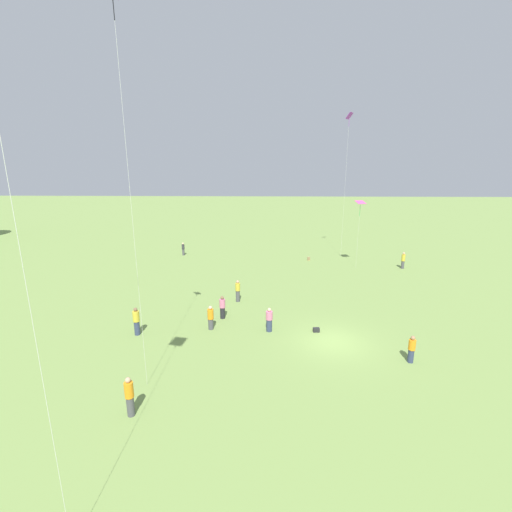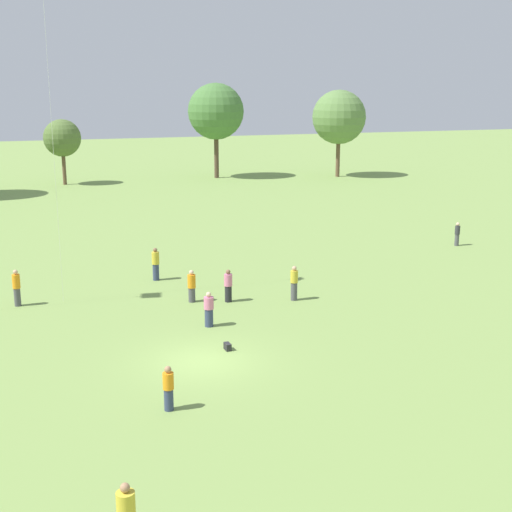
# 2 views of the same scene
# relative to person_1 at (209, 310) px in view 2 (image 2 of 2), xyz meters

# --- Properties ---
(ground_plane) EXTENTS (240.00, 240.00, 0.00)m
(ground_plane) POSITION_rel_person_1_xyz_m (-1.34, -4.02, -0.80)
(ground_plane) COLOR #7A994C
(tree_2) EXTENTS (4.05, 4.05, 7.12)m
(tree_2) POSITION_rel_person_1_xyz_m (-2.86, 50.72, 4.26)
(tree_2) COLOR brown
(tree_2) RESTS_ON ground_plane
(tree_3) EXTENTS (6.49, 6.49, 10.96)m
(tree_3) POSITION_rel_person_1_xyz_m (14.58, 50.93, 6.88)
(tree_3) COLOR brown
(tree_3) RESTS_ON ground_plane
(tree_4) EXTENTS (6.31, 6.31, 10.17)m
(tree_4) POSITION_rel_person_1_xyz_m (28.57, 47.33, 6.19)
(tree_4) COLOR brown
(tree_4) RESTS_ON ground_plane
(person_1) EXTENTS (0.59, 0.59, 1.65)m
(person_1) POSITION_rel_person_1_xyz_m (0.00, 0.00, 0.00)
(person_1) COLOR #333D5B
(person_1) RESTS_ON ground_plane
(person_2) EXTENTS (0.52, 0.52, 1.61)m
(person_2) POSITION_rel_person_1_xyz_m (-3.54, -7.93, -0.01)
(person_2) COLOR #333D5B
(person_2) RESTS_ON ground_plane
(person_3) EXTENTS (0.38, 0.38, 1.63)m
(person_3) POSITION_rel_person_1_xyz_m (20.53, 10.76, 0.01)
(person_3) COLOR #4C4C51
(person_3) RESTS_ON ground_plane
(person_6) EXTENTS (0.54, 0.54, 1.88)m
(person_6) POSITION_rel_person_1_xyz_m (-8.32, 6.09, 0.14)
(person_6) COLOR #4C4C51
(person_6) RESTS_ON ground_plane
(person_7) EXTENTS (0.48, 0.48, 1.68)m
(person_7) POSITION_rel_person_1_xyz_m (0.15, 3.94, 0.02)
(person_7) COLOR #4C4C51
(person_7) RESTS_ON ground_plane
(person_8) EXTENTS (0.57, 0.57, 1.70)m
(person_8) POSITION_rel_person_1_xyz_m (1.93, 3.38, 0.04)
(person_8) COLOR #232328
(person_8) RESTS_ON ground_plane
(person_9) EXTENTS (0.57, 0.57, 1.88)m
(person_9) POSITION_rel_person_1_xyz_m (-0.80, 8.63, 0.13)
(person_9) COLOR #333D5B
(person_9) RESTS_ON ground_plane
(person_10) EXTENTS (0.40, 0.40, 1.82)m
(person_10) POSITION_rel_person_1_xyz_m (5.22, 2.55, 0.10)
(person_10) COLOR #4C4C51
(person_10) RESTS_ON ground_plane
(picnic_bag_2) EXTENTS (0.24, 0.44, 0.30)m
(picnic_bag_2) POSITION_rel_person_1_xyz_m (-0.04, -3.14, -0.65)
(picnic_bag_2) COLOR #262628
(picnic_bag_2) RESTS_ON ground_plane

